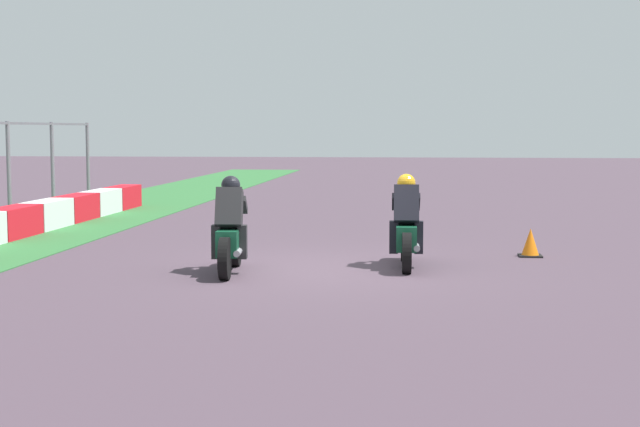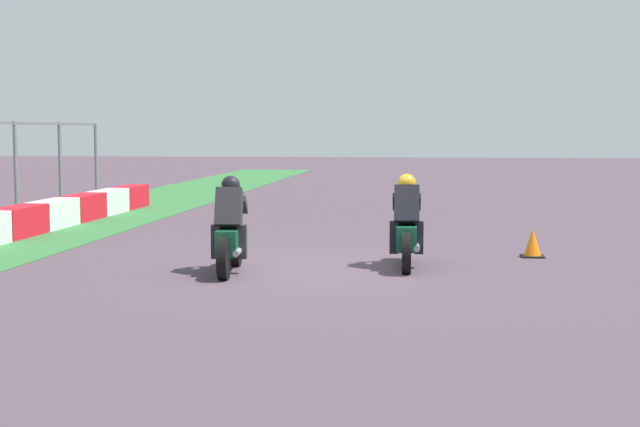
# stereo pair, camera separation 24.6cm
# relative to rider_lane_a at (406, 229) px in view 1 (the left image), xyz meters

# --- Properties ---
(ground_plane) EXTENTS (120.00, 120.00, 0.00)m
(ground_plane) POSITION_rel_rider_lane_a_xyz_m (-0.36, 1.34, -0.62)
(ground_plane) COLOR #4D3C48
(rider_lane_a) EXTENTS (2.04, 0.55, 1.51)m
(rider_lane_a) POSITION_rel_rider_lane_a_xyz_m (0.00, 0.00, 0.00)
(rider_lane_a) COLOR black
(rider_lane_a) RESTS_ON ground_plane
(rider_lane_b) EXTENTS (2.04, 0.55, 1.51)m
(rider_lane_b) POSITION_rel_rider_lane_a_xyz_m (-0.91, 2.71, 0.00)
(rider_lane_b) COLOR black
(rider_lane_b) RESTS_ON ground_plane
(traffic_cone) EXTENTS (0.40, 0.40, 0.50)m
(traffic_cone) POSITION_rel_rider_lane_a_xyz_m (1.47, -2.16, -0.39)
(traffic_cone) COLOR black
(traffic_cone) RESTS_ON ground_plane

